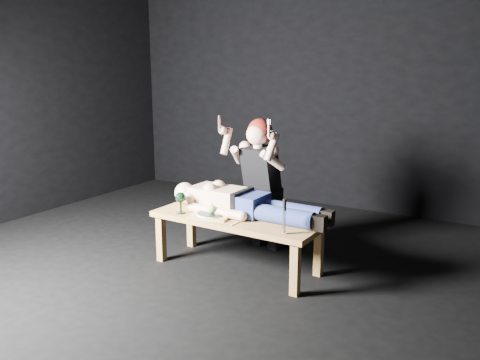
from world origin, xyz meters
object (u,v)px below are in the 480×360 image
at_px(table, 237,242).
at_px(goblet, 181,203).
at_px(serving_tray, 210,216).
at_px(kneeling_woman, 266,182).
at_px(lying_man, 247,201).
at_px(carving_knife, 284,217).

height_order(table, goblet, goblet).
bearing_deg(serving_tray, kneeling_woman, 77.55).
relative_size(lying_man, kneeling_woman, 1.05).
distance_m(table, lying_man, 0.36).
relative_size(goblet, carving_knife, 0.68).
relative_size(lying_man, goblet, 7.22).
distance_m(table, carving_knife, 0.67).
bearing_deg(table, lying_man, 66.35).
relative_size(table, kneeling_woman, 1.14).
distance_m(kneeling_woman, serving_tray, 0.72).
height_order(kneeling_woman, serving_tray, kneeling_woman).
relative_size(table, goblet, 7.82).
height_order(kneeling_woman, carving_knife, kneeling_woman).
bearing_deg(serving_tray, table, 35.13).
distance_m(serving_tray, carving_knife, 0.72).
xyz_separation_m(lying_man, goblet, (-0.50, -0.25, -0.03)).
xyz_separation_m(kneeling_woman, goblet, (-0.43, -0.72, -0.08)).
bearing_deg(lying_man, carving_knife, -29.52).
xyz_separation_m(table, kneeling_woman, (-0.03, 0.56, 0.40)).
bearing_deg(goblet, carving_knife, -2.14).
xyz_separation_m(table, goblet, (-0.45, -0.16, 0.32)).
bearing_deg(kneeling_woman, serving_tray, -92.93).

